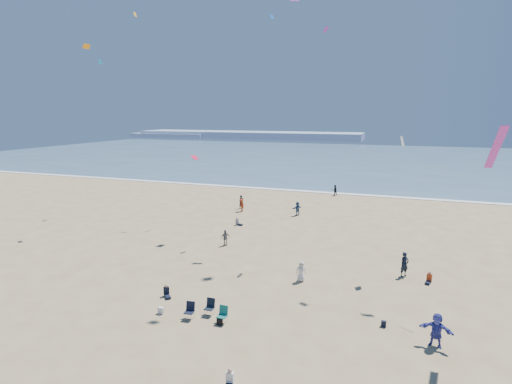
% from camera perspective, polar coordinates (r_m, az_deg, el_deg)
% --- Properties ---
extents(ground, '(220.00, 220.00, 0.00)m').
position_cam_1_polar(ground, '(21.21, -13.53, -23.04)').
color(ground, tan).
rests_on(ground, ground).
extents(ocean, '(220.00, 100.00, 0.06)m').
position_cam_1_polar(ocean, '(110.58, 14.34, 4.66)').
color(ocean, '#476B84').
rests_on(ocean, ground).
extents(surf_line, '(220.00, 1.20, 0.08)m').
position_cam_1_polar(surf_line, '(61.47, 9.86, -0.08)').
color(surf_line, white).
rests_on(surf_line, ground).
extents(headland_far, '(110.00, 20.00, 3.20)m').
position_cam_1_polar(headland_far, '(197.60, -1.20, 8.16)').
color(headland_far, '#7A8EA8').
rests_on(headland_far, ground).
extents(headland_near, '(40.00, 14.00, 2.00)m').
position_cam_1_polar(headland_near, '(210.80, -12.01, 7.94)').
color(headland_near, '#7A8EA8').
rests_on(headland_near, ground).
extents(standing_flyers, '(37.92, 48.44, 1.84)m').
position_cam_1_polar(standing_flyers, '(34.29, 6.21, -7.63)').
color(standing_flyers, black).
rests_on(standing_flyers, ground).
extents(seated_group, '(19.37, 29.76, 0.84)m').
position_cam_1_polar(seated_group, '(26.45, 0.19, -14.37)').
color(seated_group, white).
rests_on(seated_group, ground).
extents(chair_cluster, '(2.64, 1.44, 1.00)m').
position_cam_1_polar(chair_cluster, '(24.40, -7.06, -16.56)').
color(chair_cluster, black).
rests_on(chair_cluster, ground).
extents(white_tote, '(0.35, 0.20, 0.40)m').
position_cam_1_polar(white_tote, '(25.61, -13.42, -16.14)').
color(white_tote, silver).
rests_on(white_tote, ground).
extents(black_backpack, '(0.30, 0.22, 0.38)m').
position_cam_1_polar(black_backpack, '(23.93, -5.21, -17.96)').
color(black_backpack, black).
rests_on(black_backpack, ground).
extents(navy_bag, '(0.28, 0.18, 0.34)m').
position_cam_1_polar(navy_bag, '(24.74, 17.77, -17.50)').
color(navy_bag, black).
rests_on(navy_bag, ground).
extents(kites_aloft, '(42.33, 34.01, 27.86)m').
position_cam_1_polar(kites_aloft, '(27.16, 17.66, 18.18)').
color(kites_aloft, '#269657').
rests_on(kites_aloft, ground).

